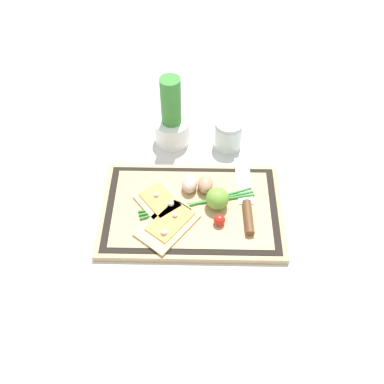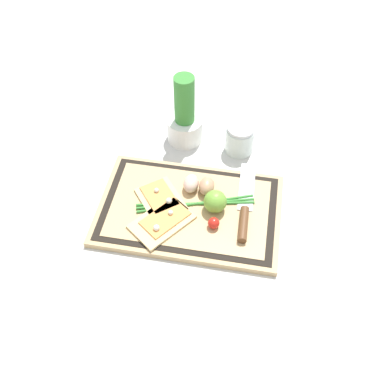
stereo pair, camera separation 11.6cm
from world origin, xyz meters
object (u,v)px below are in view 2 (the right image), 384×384
Objects in this scene: pizza_slice_far at (161,199)px; sauce_jar at (240,140)px; egg_brown at (207,186)px; egg_pink at (191,183)px; lime at (215,201)px; knife at (244,213)px; cherry_tomato_red at (214,223)px; pizza_slice_near at (162,221)px; herb_pot at (185,119)px.

sauce_jar is (0.18, 0.24, 0.01)m from pizza_slice_far.
egg_pink is (-0.04, 0.00, 0.00)m from egg_brown.
lime is (0.03, -0.06, 0.01)m from egg_brown.
egg_brown is at bearing -109.15° from sauce_jar.
egg_brown is (-0.11, 0.06, 0.01)m from knife.
pizza_slice_far is at bearing -143.10° from egg_pink.
lime is at bearing -61.42° from egg_brown.
sauce_jar is at bearing 60.23° from egg_pink.
egg_pink is at bearing -119.77° from sauce_jar.
sauce_jar reaches higher than egg_pink.
cherry_tomato_red is at bearing -95.92° from sauce_jar.
egg_brown and egg_pink have the same top height.
cherry_tomato_red is (0.13, 0.01, 0.01)m from pizza_slice_near.
egg_pink is 0.22m from sauce_jar.
lime is at bearing -98.35° from sauce_jar.
knife is 1.21× the size of herb_pot.
egg_brown is at bearing -64.92° from herb_pot.
egg_pink is (-0.15, 0.06, 0.01)m from knife.
sauce_jar is at bearing 81.65° from lime.
pizza_slice_near is 0.14m from lime.
knife is 9.06× the size of cherry_tomato_red.
cherry_tomato_red reaches higher than pizza_slice_near.
pizza_slice_far reaches higher than knife.
knife is 0.16m from egg_pink.
pizza_slice_near is at bearing -89.16° from herb_pot.
cherry_tomato_red is (-0.07, -0.05, 0.01)m from knife.
sauce_jar is (-0.04, 0.25, 0.01)m from knife.
egg_pink is (0.07, 0.05, 0.01)m from pizza_slice_far.
egg_pink reaches higher than knife.
pizza_slice_near is at bearing -175.79° from cherry_tomato_red.
herb_pot is at bearing 115.08° from egg_brown.
egg_brown reaches higher than knife.
herb_pot is (-0.10, 0.21, 0.04)m from egg_brown.
cherry_tomato_red is (0.03, -0.11, -0.01)m from egg_brown.
knife is 4.74× the size of egg_pink.
herb_pot reaches higher than pizza_slice_far.
cherry_tomato_red is at bearing -55.66° from egg_pink.
knife is at bearing 34.83° from cherry_tomato_red.
knife is 4.49× the size of lime.
egg_brown is (0.09, 0.12, 0.01)m from pizza_slice_near.
egg_brown is 1.00× the size of egg_pink.
egg_pink reaches higher than pizza_slice_far.
sauce_jar is at bearing 70.85° from egg_brown.
pizza_slice_far is 1.84× the size of sauce_jar.
pizza_slice_far is 5.52× the size of cherry_tomato_red.
knife is at bearing -4.52° from lime.
egg_brown is at bearing 52.38° from pizza_slice_near.
pizza_slice_far is at bearing -155.32° from egg_brown.
pizza_slice_far is 0.30m from sauce_jar.
lime is at bearing 28.03° from pizza_slice_near.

